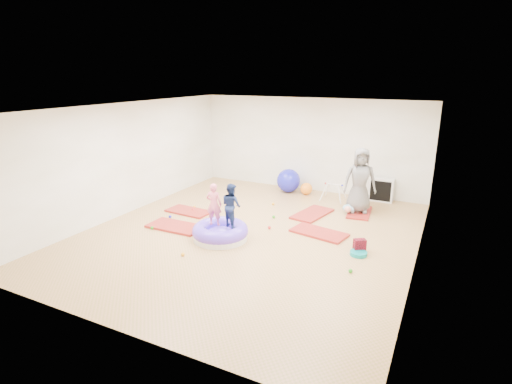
% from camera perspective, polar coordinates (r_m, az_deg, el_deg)
% --- Properties ---
extents(room, '(7.01, 8.01, 2.81)m').
position_cam_1_polar(room, '(8.65, -0.88, 2.67)').
color(room, olive).
rests_on(room, ground).
extents(gym_mat_front_left, '(1.31, 0.66, 0.05)m').
position_cam_1_polar(gym_mat_front_left, '(9.60, -11.45, -4.84)').
color(gym_mat_front_left, '#B21F23').
rests_on(gym_mat_front_left, ground).
extents(gym_mat_mid_left, '(1.20, 0.66, 0.05)m').
position_cam_1_polar(gym_mat_mid_left, '(10.57, -9.59, -2.73)').
color(gym_mat_mid_left, '#B21F23').
rests_on(gym_mat_mid_left, ground).
extents(gym_mat_center_back, '(0.86, 1.35, 0.05)m').
position_cam_1_polar(gym_mat_center_back, '(10.34, 8.04, -3.10)').
color(gym_mat_center_back, '#B21F23').
rests_on(gym_mat_center_back, ground).
extents(gym_mat_right, '(1.34, 0.85, 0.05)m').
position_cam_1_polar(gym_mat_right, '(9.16, 8.98, -5.77)').
color(gym_mat_right, '#B21F23').
rests_on(gym_mat_right, ground).
extents(gym_mat_rear_right, '(0.66, 1.15, 0.05)m').
position_cam_1_polar(gym_mat_rear_right, '(10.69, 14.55, -2.83)').
color(gym_mat_rear_right, '#B21F23').
rests_on(gym_mat_rear_right, ground).
extents(inflatable_cushion, '(1.23, 1.23, 0.39)m').
position_cam_1_polar(inflatable_cushion, '(8.78, -5.11, -5.77)').
color(inflatable_cushion, silver).
rests_on(inflatable_cushion, ground).
extents(child_pink, '(0.38, 0.30, 0.94)m').
position_cam_1_polar(child_pink, '(8.62, -6.04, -1.45)').
color(child_pink, '#EC6782').
rests_on(child_pink, inflatable_cushion).
extents(child_navy, '(0.58, 0.52, 0.96)m').
position_cam_1_polar(child_navy, '(8.49, -3.55, -1.59)').
color(child_navy, navy).
rests_on(child_navy, inflatable_cushion).
extents(adult_caregiver, '(0.95, 0.78, 1.67)m').
position_cam_1_polar(adult_caregiver, '(10.45, 14.63, 1.62)').
color(adult_caregiver, '#5C5C5C').
rests_on(adult_caregiver, gym_mat_rear_right).
extents(infant, '(0.35, 0.36, 0.21)m').
position_cam_1_polar(infant, '(10.51, 13.14, -2.31)').
color(infant, '#80B4D4').
rests_on(infant, gym_mat_rear_right).
extents(ball_pit_balls, '(4.82, 3.79, 0.08)m').
position_cam_1_polar(ball_pit_balls, '(9.59, -4.26, -4.50)').
color(ball_pit_balls, '#1C1EC6').
rests_on(ball_pit_balls, ground).
extents(exercise_ball_blue, '(0.71, 0.71, 0.71)m').
position_cam_1_polar(exercise_ball_blue, '(12.15, 4.66, 1.64)').
color(exercise_ball_blue, '#1C1EC6').
rests_on(exercise_ball_blue, ground).
extents(exercise_ball_orange, '(0.36, 0.36, 0.36)m').
position_cam_1_polar(exercise_ball_orange, '(11.97, 7.20, 0.46)').
color(exercise_ball_orange, orange).
rests_on(exercise_ball_orange, ground).
extents(infant_play_gym, '(0.64, 0.61, 0.49)m').
position_cam_1_polar(infant_play_gym, '(11.49, 11.01, 0.36)').
color(infant_play_gym, silver).
rests_on(infant_play_gym, ground).
extents(cube_shelf, '(0.66, 0.32, 0.66)m').
position_cam_1_polar(cube_shelf, '(11.80, 17.47, 0.32)').
color(cube_shelf, silver).
rests_on(cube_shelf, ground).
extents(balance_disc, '(0.34, 0.34, 0.08)m').
position_cam_1_polar(balance_disc, '(8.30, 14.43, -8.50)').
color(balance_disc, '#08858A').
rests_on(balance_disc, ground).
extents(backpack, '(0.28, 0.25, 0.27)m').
position_cam_1_polar(backpack, '(8.40, 14.58, -7.42)').
color(backpack, maroon).
rests_on(backpack, ground).
extents(yellow_toy, '(0.19, 0.19, 0.03)m').
position_cam_1_polar(yellow_toy, '(9.10, -7.63, -5.97)').
color(yellow_toy, '#FFA820').
rests_on(yellow_toy, ground).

